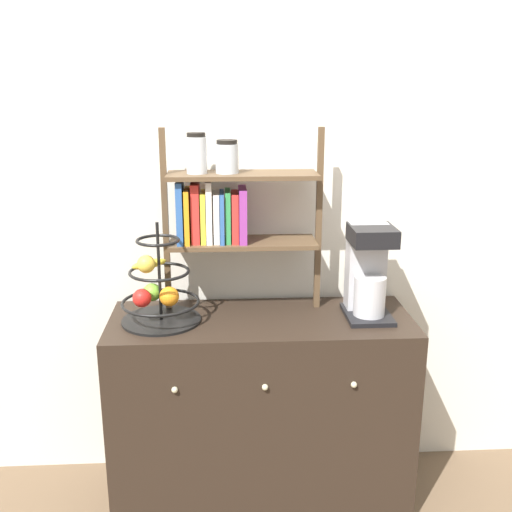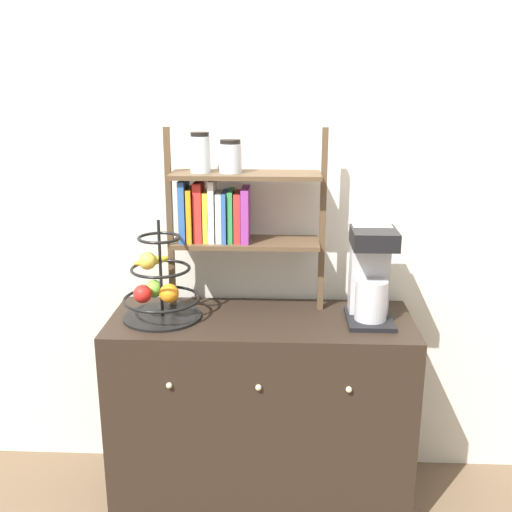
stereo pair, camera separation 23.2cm
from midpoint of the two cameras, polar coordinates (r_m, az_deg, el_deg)
wall_back at (r=2.54m, az=3.37°, el=6.47°), size 7.00×0.05×2.60m
sideboard at (r=2.59m, az=3.11°, el=-14.43°), size 1.22×0.48×0.82m
coffee_maker at (r=2.40m, az=13.61°, el=-1.68°), size 0.18×0.24×0.38m
fruit_stand at (r=2.38m, az=-6.50°, el=-3.10°), size 0.31×0.31×0.40m
shelf_hutch at (r=2.40m, az=-0.14°, el=4.88°), size 0.64×0.20×0.74m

